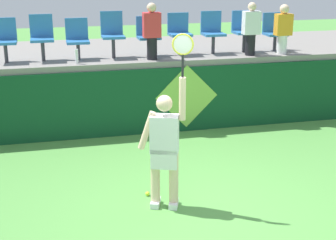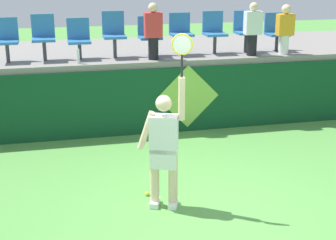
{
  "view_description": "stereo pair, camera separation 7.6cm",
  "coord_description": "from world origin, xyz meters",
  "px_view_note": "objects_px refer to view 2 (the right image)",
  "views": [
    {
      "loc": [
        -1.94,
        -5.92,
        3.37
      ],
      "look_at": [
        -0.26,
        1.22,
        0.99
      ],
      "focal_mm": 53.95,
      "sensor_mm": 36.0,
      "label": 1
    },
    {
      "loc": [
        -1.86,
        -5.94,
        3.37
      ],
      "look_at": [
        -0.26,
        1.22,
        0.99
      ],
      "focal_mm": 53.95,
      "sensor_mm": 36.0,
      "label": 2
    }
  ],
  "objects_px": {
    "stadium_chair_1": "(43,35)",
    "spectator_1": "(285,29)",
    "stadium_chair_5": "(181,31)",
    "stadium_chair_2": "(79,37)",
    "water_bottle": "(78,56)",
    "spectator_2": "(253,28)",
    "stadium_chair_7": "(245,29)",
    "tennis_player": "(164,146)",
    "spectator_0": "(153,30)",
    "stadium_chair_0": "(7,38)",
    "tennis_ball": "(147,194)",
    "stadium_chair_4": "(149,34)",
    "stadium_chair_8": "(276,30)",
    "stadium_chair_6": "(214,30)",
    "stadium_chair_3": "(114,32)"
  },
  "relations": [
    {
      "from": "tennis_ball",
      "to": "stadium_chair_4",
      "type": "xyz_separation_m",
      "value": [
        0.7,
        3.41,
        1.84
      ]
    },
    {
      "from": "stadium_chair_5",
      "to": "stadium_chair_2",
      "type": "bearing_deg",
      "value": 179.9
    },
    {
      "from": "spectator_1",
      "to": "stadium_chair_0",
      "type": "bearing_deg",
      "value": 175.57
    },
    {
      "from": "water_bottle",
      "to": "stadium_chair_0",
      "type": "bearing_deg",
      "value": 159.14
    },
    {
      "from": "spectator_1",
      "to": "stadium_chair_2",
      "type": "bearing_deg",
      "value": 174.12
    },
    {
      "from": "stadium_chair_7",
      "to": "spectator_0",
      "type": "xyz_separation_m",
      "value": [
        -2.05,
        -0.4,
        0.08
      ]
    },
    {
      "from": "stadium_chair_2",
      "to": "spectator_1",
      "type": "bearing_deg",
      "value": -5.88
    },
    {
      "from": "stadium_chair_7",
      "to": "stadium_chair_2",
      "type": "bearing_deg",
      "value": 179.97
    },
    {
      "from": "stadium_chair_0",
      "to": "stadium_chair_6",
      "type": "xyz_separation_m",
      "value": [
        4.14,
        0.0,
        0.02
      ]
    },
    {
      "from": "water_bottle",
      "to": "stadium_chair_5",
      "type": "relative_size",
      "value": 0.33
    },
    {
      "from": "tennis_player",
      "to": "stadium_chair_4",
      "type": "bearing_deg",
      "value": 82.2
    },
    {
      "from": "tennis_ball",
      "to": "stadium_chair_5",
      "type": "distance_m",
      "value": 4.12
    },
    {
      "from": "tennis_player",
      "to": "stadium_chair_7",
      "type": "xyz_separation_m",
      "value": [
        2.57,
        3.78,
        1.01
      ]
    },
    {
      "from": "stadium_chair_8",
      "to": "water_bottle",
      "type": "bearing_deg",
      "value": -173.29
    },
    {
      "from": "water_bottle",
      "to": "spectator_2",
      "type": "distance_m",
      "value": 3.54
    },
    {
      "from": "tennis_player",
      "to": "stadium_chair_5",
      "type": "relative_size",
      "value": 2.9
    },
    {
      "from": "stadium_chair_3",
      "to": "spectator_1",
      "type": "xyz_separation_m",
      "value": [
        3.47,
        -0.43,
        0.02
      ]
    },
    {
      "from": "stadium_chair_8",
      "to": "spectator_1",
      "type": "height_order",
      "value": "spectator_1"
    },
    {
      "from": "stadium_chair_4",
      "to": "spectator_0",
      "type": "height_order",
      "value": "spectator_0"
    },
    {
      "from": "stadium_chair_0",
      "to": "stadium_chair_6",
      "type": "height_order",
      "value": "stadium_chair_6"
    },
    {
      "from": "stadium_chair_6",
      "to": "stadium_chair_8",
      "type": "xyz_separation_m",
      "value": [
        1.39,
        -0.0,
        -0.05
      ]
    },
    {
      "from": "tennis_ball",
      "to": "stadium_chair_2",
      "type": "height_order",
      "value": "stadium_chair_2"
    },
    {
      "from": "tennis_ball",
      "to": "spectator_1",
      "type": "relative_size",
      "value": 0.07
    },
    {
      "from": "spectator_2",
      "to": "stadium_chair_7",
      "type": "bearing_deg",
      "value": 90.0
    },
    {
      "from": "stadium_chair_2",
      "to": "spectator_0",
      "type": "relative_size",
      "value": 0.72
    },
    {
      "from": "tennis_player",
      "to": "spectator_0",
      "type": "distance_m",
      "value": 3.59
    },
    {
      "from": "stadium_chair_2",
      "to": "stadium_chair_8",
      "type": "height_order",
      "value": "stadium_chair_8"
    },
    {
      "from": "water_bottle",
      "to": "tennis_player",
      "type": "bearing_deg",
      "value": -73.82
    },
    {
      "from": "tennis_player",
      "to": "spectator_1",
      "type": "bearing_deg",
      "value": 45.71
    },
    {
      "from": "stadium_chair_2",
      "to": "stadium_chair_7",
      "type": "height_order",
      "value": "stadium_chair_7"
    },
    {
      "from": "stadium_chair_4",
      "to": "spectator_2",
      "type": "xyz_separation_m",
      "value": [
        2.05,
        -0.42,
        0.11
      ]
    },
    {
      "from": "spectator_0",
      "to": "stadium_chair_0",
      "type": "bearing_deg",
      "value": 171.79
    },
    {
      "from": "tennis_player",
      "to": "spectator_2",
      "type": "xyz_separation_m",
      "value": [
        2.57,
        3.36,
        1.07
      ]
    },
    {
      "from": "spectator_0",
      "to": "spectator_2",
      "type": "height_order",
      "value": "spectator_0"
    },
    {
      "from": "water_bottle",
      "to": "stadium_chair_1",
      "type": "height_order",
      "value": "stadium_chair_1"
    },
    {
      "from": "stadium_chair_1",
      "to": "spectator_1",
      "type": "relative_size",
      "value": 0.87
    },
    {
      "from": "stadium_chair_3",
      "to": "stadium_chair_4",
      "type": "distance_m",
      "value": 0.72
    },
    {
      "from": "stadium_chair_2",
      "to": "spectator_1",
      "type": "xyz_separation_m",
      "value": [
        4.16,
        -0.43,
        0.1
      ]
    },
    {
      "from": "stadium_chair_4",
      "to": "tennis_player",
      "type": "bearing_deg",
      "value": -97.8
    },
    {
      "from": "tennis_player",
      "to": "spectator_2",
      "type": "distance_m",
      "value": 4.36
    },
    {
      "from": "stadium_chair_6",
      "to": "spectator_2",
      "type": "distance_m",
      "value": 0.81
    },
    {
      "from": "stadium_chair_7",
      "to": "stadium_chair_8",
      "type": "xyz_separation_m",
      "value": [
        0.7,
        0.0,
        -0.05
      ]
    },
    {
      "from": "water_bottle",
      "to": "stadium_chair_5",
      "type": "height_order",
      "value": "stadium_chair_5"
    },
    {
      "from": "spectator_1",
      "to": "stadium_chair_4",
      "type": "bearing_deg",
      "value": 171.23
    },
    {
      "from": "water_bottle",
      "to": "spectator_1",
      "type": "height_order",
      "value": "spectator_1"
    },
    {
      "from": "stadium_chair_1",
      "to": "stadium_chair_7",
      "type": "xyz_separation_m",
      "value": [
        4.13,
        -0.0,
        -0.01
      ]
    },
    {
      "from": "spectator_0",
      "to": "stadium_chair_2",
      "type": "bearing_deg",
      "value": 164.16
    },
    {
      "from": "stadium_chair_2",
      "to": "stadium_chair_7",
      "type": "relative_size",
      "value": 0.92
    },
    {
      "from": "spectator_1",
      "to": "spectator_2",
      "type": "bearing_deg",
      "value": 179.53
    },
    {
      "from": "stadium_chair_7",
      "to": "spectator_1",
      "type": "bearing_deg",
      "value": -31.27
    }
  ]
}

